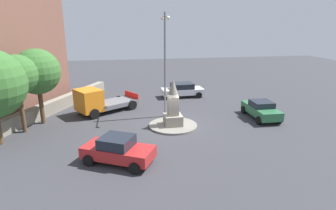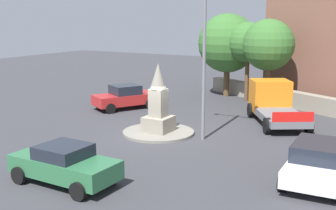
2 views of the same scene
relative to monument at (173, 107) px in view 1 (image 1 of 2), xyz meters
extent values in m
plane|color=#38383D|center=(0.00, 0.00, -1.55)|extent=(80.00, 80.00, 0.00)
cylinder|color=gray|center=(0.00, 0.00, -1.48)|extent=(3.66, 3.66, 0.14)
cube|color=gray|center=(0.00, 0.00, -1.03)|extent=(1.31, 1.31, 0.77)
cube|color=gray|center=(0.00, 0.00, 0.07)|extent=(0.76, 0.76, 1.42)
cone|color=gray|center=(0.00, 0.00, 1.43)|extent=(0.84, 0.84, 1.30)
cylinder|color=slate|center=(2.42, 0.19, 2.61)|extent=(0.16, 0.16, 8.32)
cylinder|color=slate|center=(1.76, 0.19, 6.42)|extent=(1.32, 0.08, 0.08)
cylinder|color=slate|center=(3.08, 0.19, 6.42)|extent=(1.32, 0.08, 0.08)
sphere|color=#F2EACC|center=(1.11, 0.19, 6.32)|extent=(0.28, 0.28, 0.28)
sphere|color=#F2EACC|center=(3.74, 0.19, 6.32)|extent=(0.28, 0.28, 0.28)
cube|color=#B22323|center=(-5.10, 4.11, -0.91)|extent=(3.40, 4.30, 0.65)
cube|color=#1E232D|center=(-5.07, 4.17, -0.29)|extent=(2.21, 2.25, 0.58)
cylinder|color=black|center=(-4.99, 2.48, -1.23)|extent=(0.50, 0.67, 0.64)
cylinder|color=black|center=(-6.52, 3.31, -1.23)|extent=(0.50, 0.67, 0.64)
cylinder|color=black|center=(-3.68, 4.92, -1.23)|extent=(0.50, 0.67, 0.64)
cylinder|color=black|center=(-5.21, 5.74, -1.23)|extent=(0.50, 0.67, 0.64)
cube|color=silver|center=(8.39, -2.64, -0.94)|extent=(2.02, 4.38, 0.58)
cube|color=#1E232D|center=(8.39, -2.62, -0.36)|extent=(1.78, 2.30, 0.57)
cylinder|color=black|center=(7.41, -1.18, -1.23)|extent=(0.25, 0.65, 0.64)
cylinder|color=black|center=(9.23, -1.09, -1.23)|extent=(0.25, 0.65, 0.64)
cylinder|color=black|center=(7.56, -4.19, -1.23)|extent=(0.25, 0.65, 0.64)
cylinder|color=black|center=(9.37, -4.10, -1.23)|extent=(0.25, 0.65, 0.64)
cube|color=#2D6B42|center=(0.63, -7.44, -0.90)|extent=(4.05, 1.75, 0.67)
cube|color=#1E232D|center=(0.61, -7.44, -0.34)|extent=(1.69, 1.59, 0.45)
cylinder|color=black|center=(2.05, -6.60, -1.23)|extent=(0.64, 0.23, 0.64)
cylinder|color=black|center=(2.03, -8.31, -1.23)|extent=(0.64, 0.23, 0.64)
cylinder|color=black|center=(-0.77, -6.57, -1.23)|extent=(0.64, 0.23, 0.64)
cylinder|color=black|center=(-0.79, -8.28, -1.23)|extent=(0.64, 0.23, 0.64)
cube|color=orange|center=(3.77, 6.42, -0.22)|extent=(2.75, 2.62, 1.82)
cube|color=slate|center=(5.17, 4.21, -0.94)|extent=(3.68, 4.10, 0.37)
cube|color=red|center=(6.09, 2.77, -0.51)|extent=(1.78, 1.16, 0.50)
cylinder|color=black|center=(2.79, 5.96, -1.13)|extent=(0.69, 0.86, 0.84)
cylinder|color=black|center=(4.61, 7.11, -1.13)|extent=(0.69, 0.86, 0.84)
cylinder|color=black|center=(4.80, 2.78, -1.13)|extent=(0.69, 0.86, 0.84)
cylinder|color=black|center=(6.62, 3.93, -1.13)|extent=(0.69, 0.86, 0.84)
cube|color=gray|center=(4.89, 9.73, -1.01)|extent=(15.82, 8.42, 1.07)
cylinder|color=brown|center=(2.48, 9.82, -0.12)|extent=(0.33, 0.33, 2.86)
sphere|color=#386B2D|center=(2.48, 9.82, 2.50)|extent=(3.39, 3.39, 3.39)
cylinder|color=brown|center=(0.76, 10.68, 0.02)|extent=(0.29, 0.29, 3.14)
sphere|color=#386B2D|center=(0.76, 10.68, 2.58)|extent=(2.81, 2.81, 2.81)
camera|label=1|loc=(-19.80, 3.92, 6.08)|focal=30.41mm
camera|label=2|loc=(11.27, -18.32, 4.39)|focal=46.49mm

